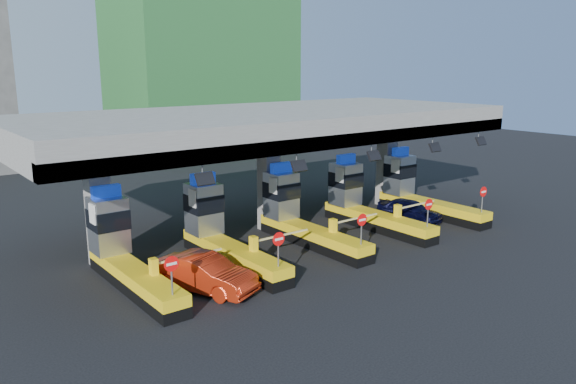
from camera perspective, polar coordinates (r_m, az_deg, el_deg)
ground at (r=31.07m, az=1.33°, el=-5.03°), size 120.00×120.00×0.00m
toll_canopy at (r=32.05m, az=-1.87°, el=6.74°), size 28.00×12.09×7.00m
toll_lane_far_left at (r=26.08m, az=-16.47°, el=-5.85°), size 4.43×8.00×4.16m
toll_lane_left at (r=28.14m, az=-6.96°, el=-4.04°), size 4.43×8.00×4.16m
toll_lane_center at (r=30.88m, az=1.02°, el=-2.43°), size 4.43×8.00×4.16m
toll_lane_right at (r=34.14m, az=7.58°, el=-1.07°), size 4.43×8.00×4.16m
toll_lane_far_right at (r=37.78m, az=12.94°, el=0.06°), size 4.43×8.00×4.16m
bg_building_scaffold at (r=63.10m, az=-8.93°, el=16.68°), size 18.00×12.00×28.00m
van at (r=35.63m, az=12.24°, el=-1.82°), size 2.30×4.34×1.41m
red_car at (r=24.51m, az=-8.54°, el=-8.16°), size 3.40×5.05×1.58m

